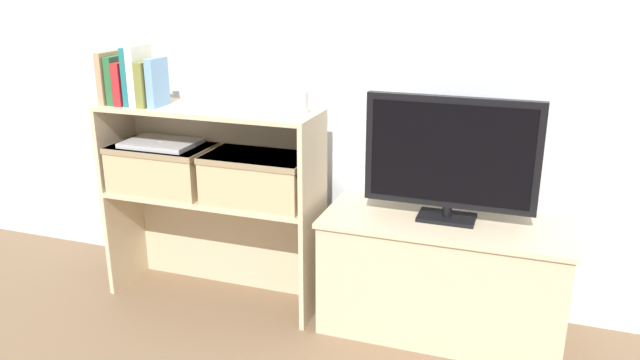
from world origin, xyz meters
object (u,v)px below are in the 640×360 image
book_forest (118,80)px  book_skyblue (157,82)px  storage_basket_right (258,176)px  storage_basket_left (163,166)px  book_teal (133,76)px  tv (451,156)px  book_crimson (126,83)px  book_olive (149,83)px  book_tan (110,77)px  tv_stand (443,275)px  baby_monitor (301,103)px  laptop (161,143)px  book_ivory (140,75)px

book_forest → book_skyblue: bearing=0.0°
storage_basket_right → storage_basket_left: bearing=180.0°
book_forest → book_teal: bearing=0.0°
tv → book_crimson: bearing=-175.5°
book_olive → storage_basket_right: bearing=3.6°
book_tan → book_olive: (0.19, 0.00, -0.02)m
book_forest → book_olive: bearing=0.0°
book_olive → storage_basket_left: book_olive is taller
book_tan → book_skyblue: 0.23m
tv_stand → storage_basket_left: bearing=-176.4°
tv_stand → book_olive: book_olive is taller
baby_monitor → tv: bearing=6.0°
book_forest → laptop: bearing=10.0°
tv → book_forest: 1.41m
tv_stand → baby_monitor: size_ratio=7.95×
tv → book_olive: book_olive is taller
book_crimson → book_skyblue: size_ratio=0.89×
tv_stand → book_crimson: 1.53m
book_crimson → book_skyblue: (0.15, 0.00, 0.01)m
book_tan → book_ivory: book_ivory is taller
book_forest → book_teal: (0.08, 0.00, 0.02)m
book_crimson → storage_basket_left: size_ratio=0.41×
tv → book_crimson: (-1.35, -0.11, 0.22)m
book_teal → laptop: 0.30m
book_forest → book_olive: 0.15m
tv → book_forest: bearing=-175.7°
book_forest → laptop: (0.17, 0.03, -0.27)m
baby_monitor → laptop: size_ratio=0.39×
tv → book_crimson: 1.37m
book_olive → book_ivory: bearing=-180.0°
book_skyblue → laptop: size_ratio=0.65×
book_olive → book_skyblue: book_skyblue is taller
tv_stand → book_tan: (-1.43, -0.11, 0.74)m
tv_stand → book_forest: bearing=-175.6°
book_olive → storage_basket_right: 0.59m
book_crimson → book_ivory: 0.08m
book_skyblue → laptop: 0.27m
book_crimson → laptop: (0.13, 0.03, -0.26)m
baby_monitor → book_teal: bearing=-176.5°
tv_stand → storage_basket_right: size_ratio=2.21×
book_crimson → storage_basket_left: 0.38m
baby_monitor → laptop: baby_monitor is taller
tv → book_tan: bearing=-175.8°
book_teal → laptop: (0.09, 0.03, -0.29)m
book_crimson → storage_basket_right: book_crimson is taller
book_skyblue → storage_basket_right: book_skyblue is taller
tv_stand → storage_basket_left: storage_basket_left is taller
book_olive → storage_basket_right: size_ratio=0.43×
book_crimson → laptop: 0.29m
book_olive → storage_basket_left: size_ratio=0.43×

